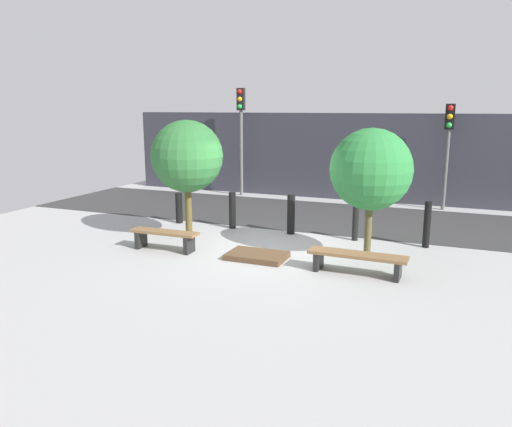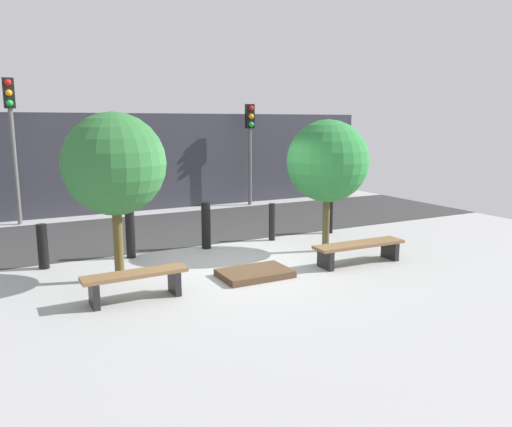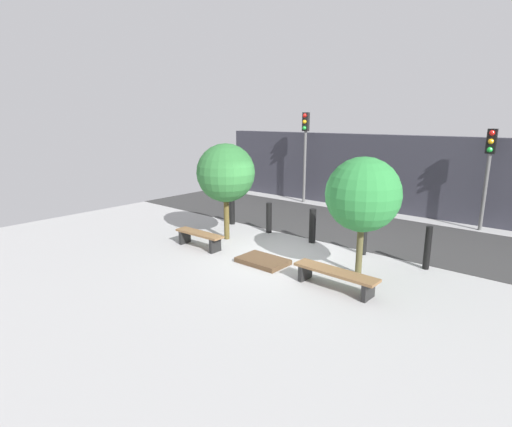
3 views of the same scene
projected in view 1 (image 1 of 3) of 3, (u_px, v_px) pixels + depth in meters
ground_plane at (271, 248)px, 11.57m from camera, size 18.00×18.00×0.00m
road_strip at (315, 215)px, 15.06m from camera, size 18.00×4.25×0.01m
building_facade at (341, 156)px, 17.64m from camera, size 16.20×0.50×3.01m
bench_left at (164, 236)px, 11.38m from camera, size 1.64×0.42×0.45m
bench_right at (357, 259)px, 9.75m from camera, size 1.94×0.49×0.42m
planter_bed at (257, 256)px, 10.80m from camera, size 1.26×0.83×0.12m
tree_behind_left_bench at (187, 157)px, 12.03m from camera, size 1.75×1.75×2.92m
tree_behind_right_bench at (371, 170)px, 10.42m from camera, size 1.73×1.73×2.80m
bollard_far_left at (179, 208)px, 14.05m from camera, size 0.19×0.19×0.86m
bollard_left at (232, 210)px, 13.42m from camera, size 0.19×0.19×0.99m
bollard_center at (291, 214)px, 12.80m from camera, size 0.20×0.20×1.03m
bollard_right at (355, 223)px, 12.20m from camera, size 0.15×0.15×0.88m
bollard_far_right at (427, 225)px, 11.56m from camera, size 0.16×0.16×1.09m
traffic_light_west at (241, 122)px, 17.98m from camera, size 0.28×0.27×3.87m
traffic_light_mid_west at (448, 137)px, 15.45m from camera, size 0.28×0.27×3.31m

